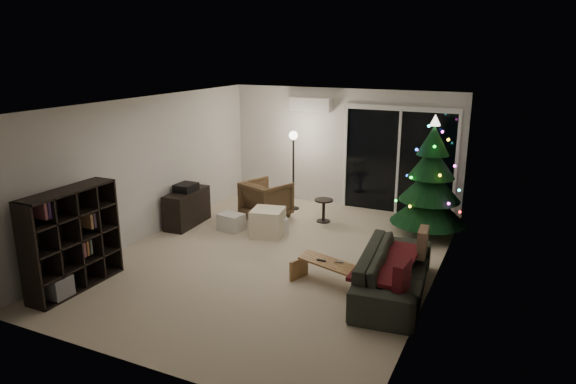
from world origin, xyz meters
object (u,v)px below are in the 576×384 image
at_px(bookshelf, 63,238).
at_px(media_cabinet, 187,208).
at_px(sofa, 394,272).
at_px(coffee_table, 331,274).
at_px(armchair, 266,199).
at_px(christmas_tree, 431,177).

xyz_separation_m(bookshelf, media_cabinet, (0.00, 2.90, -0.39)).
bearing_deg(media_cabinet, bookshelf, -93.68).
bearing_deg(sofa, coffee_table, 91.13).
distance_m(armchair, coffee_table, 3.23).
relative_size(sofa, christmas_tree, 0.98).
xyz_separation_m(media_cabinet, coffee_table, (3.42, -1.27, -0.17)).
bearing_deg(armchair, coffee_table, 154.16).
bearing_deg(sofa, media_cabinet, 69.06).
relative_size(coffee_table, christmas_tree, 0.49).
xyz_separation_m(armchair, sofa, (3.13, -2.20, -0.06)).
height_order(bookshelf, christmas_tree, christmas_tree).
bearing_deg(christmas_tree, media_cabinet, -162.05).
height_order(media_cabinet, sofa, media_cabinet).
bearing_deg(coffee_table, christmas_tree, 89.69).
bearing_deg(coffee_table, sofa, 24.67).
bearing_deg(bookshelf, coffee_table, 6.65).
height_order(media_cabinet, coffee_table, media_cabinet).
distance_m(bookshelf, christmas_tree, 6.07).
bearing_deg(media_cabinet, armchair, 37.80).
height_order(bookshelf, coffee_table, bookshelf).
xyz_separation_m(media_cabinet, sofa, (4.30, -1.16, -0.02)).
bearing_deg(armchair, media_cabinet, 61.41).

